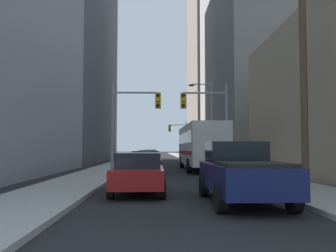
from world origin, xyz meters
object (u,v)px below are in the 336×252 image
at_px(pickup_truck_navy, 241,173).
at_px(sedan_black, 148,157).
at_px(sedan_green, 151,155).
at_px(traffic_signal_far_right, 179,134).
at_px(sedan_maroon, 146,163).
at_px(sedan_silver, 148,159).
at_px(sedan_red, 139,173).
at_px(traffic_signal_near_left, 133,113).
at_px(city_bus, 201,145).
at_px(traffic_signal_near_right, 207,113).

bearing_deg(pickup_truck_navy, sedan_black, 97.07).
xyz_separation_m(sedan_green, traffic_signal_far_right, (4.34, 4.72, 3.23)).
bearing_deg(sedan_black, sedan_maroon, -89.31).
height_order(sedan_silver, traffic_signal_far_right, traffic_signal_far_right).
distance_m(sedan_red, traffic_signal_near_left, 11.72).
height_order(sedan_red, sedan_green, same).
distance_m(city_bus, sedan_silver, 4.93).
bearing_deg(sedan_red, sedan_silver, 90.19).
bearing_deg(sedan_maroon, city_bus, 55.54).
bearing_deg(sedan_maroon, sedan_silver, 90.74).
distance_m(pickup_truck_navy, traffic_signal_far_right, 48.49).
relative_size(pickup_truck_navy, sedan_red, 1.29).
distance_m(sedan_silver, sedan_black, 7.87).
relative_size(pickup_truck_navy, traffic_signal_near_right, 0.90).
bearing_deg(traffic_signal_near_right, sedan_maroon, -152.56).
xyz_separation_m(traffic_signal_near_left, traffic_signal_far_right, (5.06, 34.87, -0.02)).
relative_size(pickup_truck_navy, sedan_silver, 1.28).
bearing_deg(sedan_red, sedan_maroon, 89.70).
xyz_separation_m(sedan_silver, sedan_black, (-0.09, 7.87, 0.00)).
bearing_deg(traffic_signal_near_right, city_bus, 89.88).
bearing_deg(sedan_silver, pickup_truck_navy, -80.40).
relative_size(sedan_black, sedan_green, 0.99).
bearing_deg(pickup_truck_navy, sedan_green, 94.49).
xyz_separation_m(sedan_red, sedan_black, (-0.15, 25.31, 0.00)).
relative_size(sedan_green, traffic_signal_far_right, 0.71).
xyz_separation_m(sedan_silver, traffic_signal_near_right, (4.10, -6.21, 3.24)).
height_order(sedan_black, traffic_signal_near_right, traffic_signal_near_right).
relative_size(sedan_black, traffic_signal_far_right, 0.70).
xyz_separation_m(sedan_maroon, traffic_signal_far_right, (4.14, 36.95, 3.23)).
bearing_deg(sedan_maroon, sedan_black, 90.69).
relative_size(sedan_silver, traffic_signal_near_left, 0.70).
distance_m(pickup_truck_navy, sedan_black, 27.81).
relative_size(sedan_silver, sedan_black, 1.00).
bearing_deg(pickup_truck_navy, traffic_signal_far_right, 88.92).
xyz_separation_m(sedan_black, traffic_signal_near_left, (-0.73, -14.09, 3.25)).
xyz_separation_m(sedan_red, sedan_green, (-0.15, 41.38, 0.00)).
relative_size(pickup_truck_navy, sedan_maroon, 1.27).
xyz_separation_m(pickup_truck_navy, sedan_red, (-3.28, 2.29, -0.16)).
bearing_deg(sedan_black, traffic_signal_near_left, -92.95).
xyz_separation_m(sedan_red, sedan_maroon, (0.05, 9.15, 0.00)).
relative_size(city_bus, pickup_truck_navy, 2.14).
relative_size(sedan_maroon, sedan_black, 1.01).
bearing_deg(sedan_green, sedan_silver, -89.78).
bearing_deg(city_bus, traffic_signal_far_right, 89.74).
bearing_deg(sedan_red, traffic_signal_near_right, 70.20).
distance_m(sedan_black, traffic_signal_near_right, 15.05).
relative_size(sedan_red, sedan_maroon, 0.98).
bearing_deg(sedan_green, traffic_signal_near_left, -91.37).
bearing_deg(traffic_signal_near_right, traffic_signal_near_left, 180.00).
bearing_deg(sedan_black, sedan_red, -89.67).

